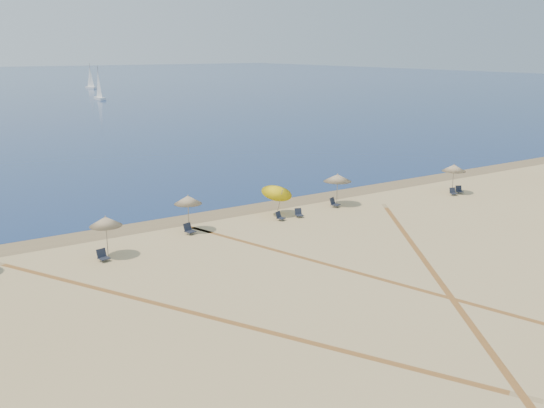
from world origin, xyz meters
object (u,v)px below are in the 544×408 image
(chair_3, at_px, (189,229))
(sailboat_0, at_px, (91,81))
(chair_6, at_px, (334,203))
(chair_8, at_px, (459,190))
(umbrella_5, at_px, (454,168))
(chair_4, at_px, (280,216))
(chair_2, at_px, (103,256))
(sailboat_1, at_px, (99,90))
(chair_7, at_px, (453,192))
(umbrella_2, at_px, (188,200))
(umbrella_1, at_px, (106,221))
(chair_5, at_px, (299,213))
(umbrella_4, at_px, (337,178))
(umbrella_3, at_px, (277,190))

(chair_3, bearing_deg, sailboat_0, 61.35)
(chair_6, xyz_separation_m, chair_8, (11.65, -2.24, -0.04))
(umbrella_5, relative_size, chair_4, 3.39)
(chair_6, distance_m, chair_8, 11.87)
(chair_2, relative_size, sailboat_1, 0.10)
(chair_7, bearing_deg, sailboat_1, 107.54)
(chair_3, xyz_separation_m, chair_8, (23.97, -2.06, -0.03))
(umbrella_2, distance_m, chair_7, 22.99)
(chair_2, xyz_separation_m, chair_7, (29.36, -0.26, -0.03))
(umbrella_1, distance_m, chair_7, 28.95)
(sailboat_0, xyz_separation_m, sailboat_1, (-10.37, -41.86, 0.11))
(chair_8, bearing_deg, sailboat_1, 111.60)
(umbrella_2, bearing_deg, sailboat_1, 75.72)
(chair_5, bearing_deg, chair_4, -166.91)
(umbrella_4, height_order, sailboat_1, sailboat_1)
(umbrella_1, distance_m, chair_8, 29.90)
(umbrella_1, height_order, chair_4, umbrella_1)
(chair_8, bearing_deg, umbrella_1, -157.78)
(umbrella_3, bearing_deg, umbrella_5, -8.36)
(umbrella_2, xyz_separation_m, chair_5, (8.14, -1.22, -1.88))
(sailboat_1, bearing_deg, chair_5, -99.83)
(umbrella_3, relative_size, chair_4, 3.42)
(umbrella_1, bearing_deg, sailboat_1, 72.99)
(umbrella_5, bearing_deg, sailboat_1, 87.83)
(umbrella_2, bearing_deg, chair_8, -6.37)
(chair_3, relative_size, chair_4, 1.09)
(chair_6, relative_size, chair_8, 1.12)
(chair_4, bearing_deg, umbrella_5, -24.95)
(chair_6, distance_m, sailboat_0, 152.09)
(umbrella_3, height_order, chair_8, umbrella_3)
(umbrella_3, xyz_separation_m, chair_3, (-7.40, -0.66, -1.57))
(sailboat_1, bearing_deg, umbrella_5, -91.96)
(umbrella_4, relative_size, umbrella_5, 0.99)
(chair_4, distance_m, chair_5, 1.62)
(chair_5, relative_size, sailboat_0, 0.09)
(umbrella_3, distance_m, umbrella_4, 5.52)
(chair_3, xyz_separation_m, chair_6, (12.32, 0.18, 0.00))
(umbrella_3, bearing_deg, chair_5, -51.99)
(chair_5, bearing_deg, sailboat_1, 94.65)
(chair_6, height_order, sailboat_0, sailboat_0)
(umbrella_2, distance_m, chair_5, 8.44)
(umbrella_1, height_order, umbrella_2, umbrella_2)
(chair_3, bearing_deg, chair_5, -18.76)
(sailboat_0, bearing_deg, umbrella_4, -112.19)
(chair_4, relative_size, chair_7, 1.02)
(umbrella_2, distance_m, chair_6, 12.19)
(chair_3, height_order, chair_6, chair_6)
(chair_3, bearing_deg, umbrella_2, 50.56)
(umbrella_4, height_order, chair_7, umbrella_4)
(chair_2, bearing_deg, chair_3, 4.79)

